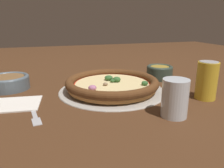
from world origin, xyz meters
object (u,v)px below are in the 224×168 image
Objects in this scene: pizza at (112,83)px; drinking_cup at (175,98)px; fork at (34,114)px; beverage_can at (207,80)px; napkin at (17,103)px; bowl_near at (160,72)px; bowl_far at (8,82)px; pizza_tray at (112,90)px.

drinking_cup reaches higher than pizza.
drinking_cup reaches higher than fork.
napkin is at bearing 168.03° from beverage_can.
fork is at bearing 176.40° from beverage_can.
pizza is 0.32m from beverage_can.
bowl_near is at bearing 66.63° from drinking_cup.
pizza reaches higher than fork.
bowl_near is 0.27m from beverage_can.
drinking_cup is 0.38m from fork.
drinking_cup is 0.60× the size of fork.
pizza is 0.27m from bowl_near.
pizza_tray is at bearing -20.73° from bowl_far.
pizza is 2.29× the size of napkin.
beverage_can is at bearing -86.03° from bowl_near.
drinking_cup is (0.09, -0.26, 0.02)m from pizza.
napkin reaches higher than fork.
napkin is at bearing -172.34° from pizza_tray.
beverage_can reaches higher than bowl_far.
bowl_far reaches higher than fork.
beverage_can is (0.17, 0.09, 0.01)m from drinking_cup.
napkin is (-0.41, 0.21, -0.05)m from drinking_cup.
beverage_can is at bearing -25.71° from bowl_far.
pizza reaches higher than napkin.
beverage_can is (0.02, -0.27, 0.03)m from bowl_near.
beverage_can is at bearing 27.13° from drinking_cup.
bowl_far is at bearing -168.39° from fork.
bowl_near is at bearing 106.40° from fork.
bowl_near is (0.25, 0.10, 0.03)m from pizza_tray.
beverage_can is (0.27, -0.17, 0.03)m from pizza.
pizza_tray is 2.24× the size of fork.
napkin is 0.85× the size of fork.
pizza_tray is 0.28m from drinking_cup.
bowl_far is at bearing 154.29° from beverage_can.
beverage_can reaches higher than fork.
pizza_tray reaches higher than napkin.
bowl_near is 0.61m from bowl_far.
napkin is 1.19× the size of beverage_can.
pizza is (0.00, -0.00, 0.02)m from pizza_tray.
beverage_can reaches higher than drinking_cup.
bowl_near is 0.57m from fork.
bowl_far is 1.03× the size of napkin.
bowl_far is 0.61m from drinking_cup.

